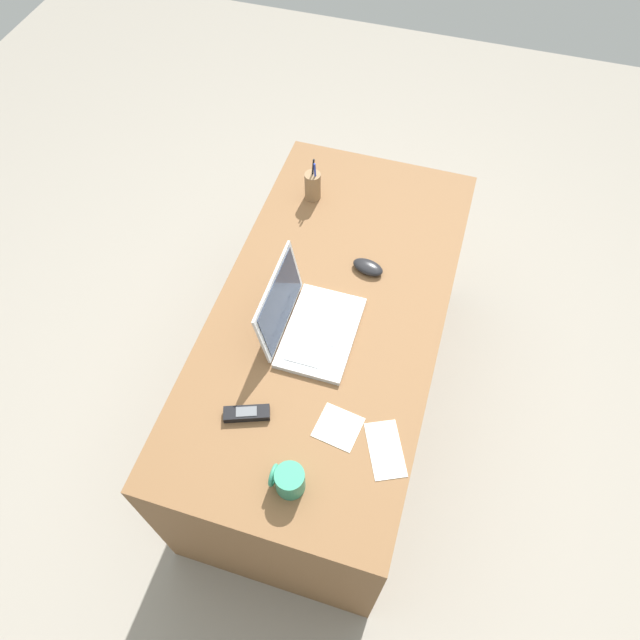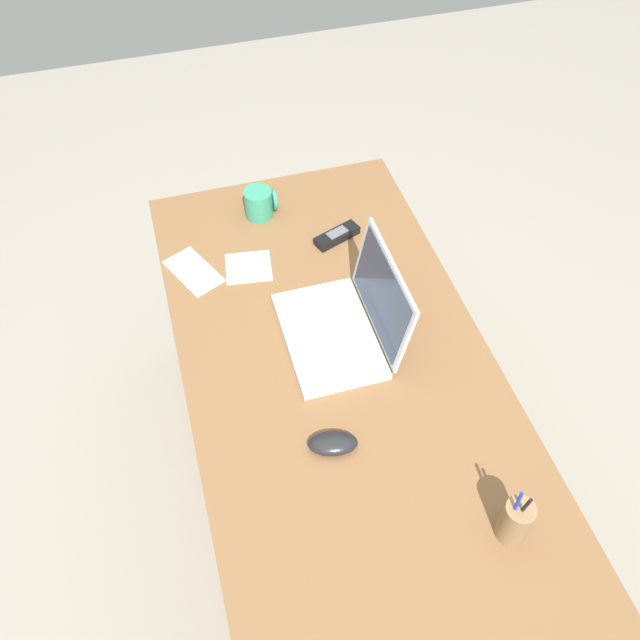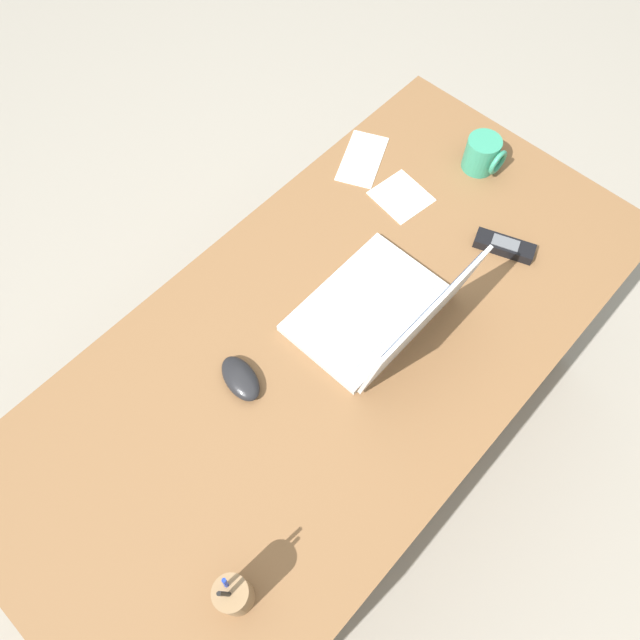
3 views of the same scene
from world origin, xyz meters
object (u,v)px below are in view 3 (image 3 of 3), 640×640
cordless_phone (504,246)px  coffee_mug_white (483,154)px  pen_holder (234,595)px  computer_mouse (241,378)px  laptop (384,313)px

cordless_phone → coffee_mug_white: bearing=-131.2°
pen_holder → coffee_mug_white: bearing=-166.0°
computer_mouse → cordless_phone: size_ratio=0.78×
computer_mouse → pen_holder: (0.28, 0.29, 0.04)m
cordless_phone → laptop: bearing=-13.1°
cordless_phone → pen_holder: (0.92, 0.08, 0.05)m
laptop → computer_mouse: (0.30, -0.13, -0.03)m
computer_mouse → cordless_phone: 0.67m
computer_mouse → laptop: bearing=170.0°
coffee_mug_white → cordless_phone: size_ratio=0.66×
laptop → pen_holder: size_ratio=1.87×
computer_mouse → coffee_mug_white: size_ratio=1.18×
coffee_mug_white → cordless_phone: bearing=48.8°
computer_mouse → coffee_mug_white: 0.80m
coffee_mug_white → pen_holder: bearing=14.0°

